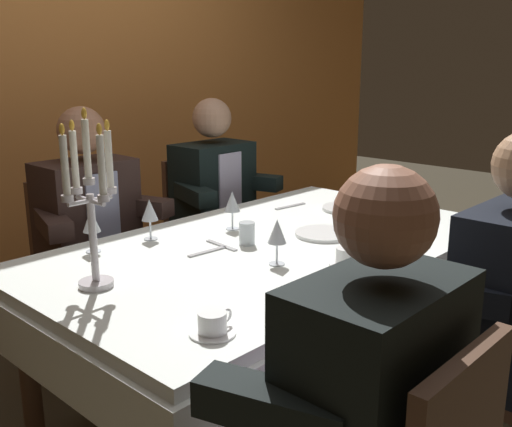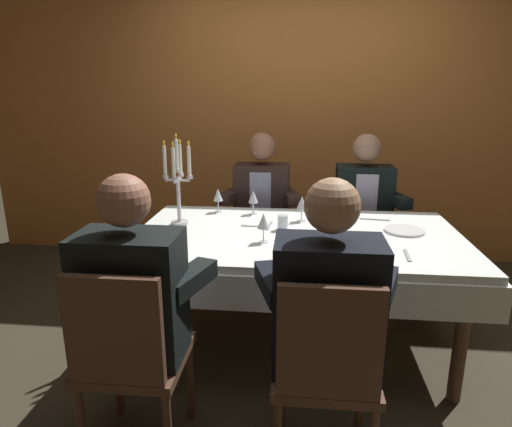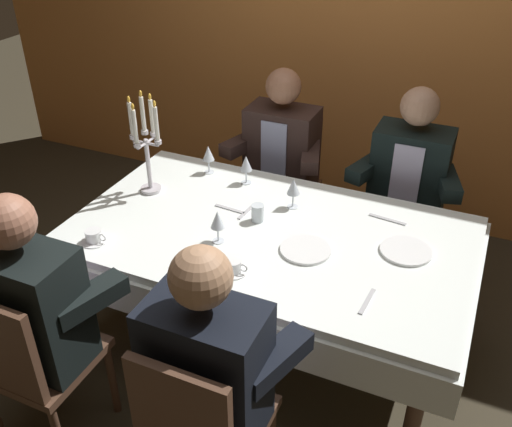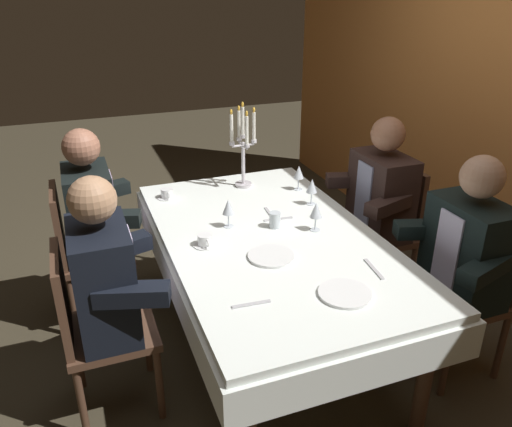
{
  "view_description": "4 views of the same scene",
  "coord_description": "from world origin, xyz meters",
  "views": [
    {
      "loc": [
        -1.67,
        -1.47,
        1.44
      ],
      "look_at": [
        -0.05,
        0.05,
        0.86
      ],
      "focal_mm": 41.52,
      "sensor_mm": 36.0,
      "label": 1
    },
    {
      "loc": [
        0.01,
        -2.47,
        1.54
      ],
      "look_at": [
        -0.24,
        -0.02,
        0.86
      ],
      "focal_mm": 30.98,
      "sensor_mm": 36.0,
      "label": 2
    },
    {
      "loc": [
        0.86,
        -2.1,
        2.25
      ],
      "look_at": [
        -0.06,
        -0.01,
        0.83
      ],
      "focal_mm": 39.86,
      "sensor_mm": 36.0,
      "label": 3
    },
    {
      "loc": [
        2.23,
        -0.93,
        1.99
      ],
      "look_at": [
        -0.2,
        -0.01,
        0.79
      ],
      "focal_mm": 35.64,
      "sensor_mm": 36.0,
      "label": 4
    }
  ],
  "objects": [
    {
      "name": "wine_glass_3",
      "position": [
        -0.3,
        0.39,
        0.85
      ],
      "size": [
        0.07,
        0.07,
        0.16
      ],
      "color": "silver",
      "rests_on": "dining_table"
    },
    {
      "name": "dinner_plate_1",
      "position": [
        0.21,
        -0.08,
        0.75
      ],
      "size": [
        0.23,
        0.23,
        0.01
      ],
      "primitive_type": "cylinder",
      "color": "white",
      "rests_on": "dining_table"
    },
    {
      "name": "seated_diner_0",
      "position": [
        -0.67,
        -0.89,
        0.74
      ],
      "size": [
        0.63,
        0.48,
        1.24
      ],
      "color": "#533627",
      "rests_on": "ground_plane"
    },
    {
      "name": "fork_2",
      "position": [
        -0.26,
        0.1,
        0.74
      ],
      "size": [
        0.17,
        0.03,
        0.01
      ],
      "primitive_type": "cube",
      "rotation": [
        0.0,
        0.0,
        -0.08
      ],
      "color": "#B7B7BC",
      "rests_on": "dining_table"
    },
    {
      "name": "wine_glass_1",
      "position": [
        0.02,
        0.25,
        0.86
      ],
      "size": [
        0.07,
        0.07,
        0.16
      ],
      "color": "silver",
      "rests_on": "dining_table"
    },
    {
      "name": "seated_diner_3",
      "position": [
        0.5,
        0.89,
        0.74
      ],
      "size": [
        0.63,
        0.48,
        1.24
      ],
      "color": "#533627",
      "rests_on": "ground_plane"
    },
    {
      "name": "knife_1",
      "position": [
        0.5,
        0.33,
        0.74
      ],
      "size": [
        0.19,
        0.04,
        0.01
      ],
      "primitive_type": "cube",
      "rotation": [
        0.0,
        0.0,
        -0.12
      ],
      "color": "#B7B7BC",
      "rests_on": "dining_table"
    },
    {
      "name": "dining_table",
      "position": [
        0.0,
        0.0,
        0.62
      ],
      "size": [
        1.94,
        1.14,
        0.74
      ],
      "color": "white",
      "rests_on": "ground_plane"
    },
    {
      "name": "dinner_plate_0",
      "position": [
        0.63,
        0.09,
        0.75
      ],
      "size": [
        0.23,
        0.23,
        0.01
      ],
      "primitive_type": "cylinder",
      "color": "white",
      "rests_on": "dining_table"
    },
    {
      "name": "seated_diner_1",
      "position": [
        -0.29,
        0.89,
        0.74
      ],
      "size": [
        0.63,
        0.48,
        1.24
      ],
      "color": "#533627",
      "rests_on": "ground_plane"
    },
    {
      "name": "candelabra",
      "position": [
        -0.73,
        0.1,
        1.0
      ],
      "size": [
        0.19,
        0.19,
        0.56
      ],
      "color": "silver",
      "rests_on": "dining_table"
    },
    {
      "name": "ground_plane",
      "position": [
        0.0,
        0.0,
        0.0
      ],
      "size": [
        12.0,
        12.0,
        0.0
      ],
      "primitive_type": "plane",
      "color": "#393224"
    },
    {
      "name": "back_wall",
      "position": [
        0.0,
        1.66,
        1.35
      ],
      "size": [
        6.0,
        0.12,
        2.7
      ],
      "primitive_type": "cube",
      "color": "#CE7B3A",
      "rests_on": "ground_plane"
    },
    {
      "name": "water_tumbler_0",
      "position": [
        -0.09,
        0.06,
        0.78
      ],
      "size": [
        0.06,
        0.06,
        0.09
      ],
      "primitive_type": "cylinder",
      "color": "silver",
      "rests_on": "dining_table"
    },
    {
      "name": "coffee_cup_1",
      "position": [
        -0.71,
        -0.41,
        0.77
      ],
      "size": [
        0.13,
        0.12,
        0.06
      ],
      "color": "white",
      "rests_on": "dining_table"
    },
    {
      "name": "wine_glass_2",
      "position": [
        -0.55,
        0.42,
        0.86
      ],
      "size": [
        0.07,
        0.07,
        0.16
      ],
      "color": "silver",
      "rests_on": "dining_table"
    },
    {
      "name": "seated_diner_2",
      "position": [
        0.13,
        -0.89,
        0.74
      ],
      "size": [
        0.63,
        0.48,
        1.24
      ],
      "color": "#533627",
      "rests_on": "ground_plane"
    },
    {
      "name": "wine_glass_0",
      "position": [
        -0.18,
        -0.18,
        0.86
      ],
      "size": [
        0.07,
        0.07,
        0.16
      ],
      "color": "silver",
      "rests_on": "dining_table"
    },
    {
      "name": "coffee_cup_0",
      "position": [
        -0.02,
        -0.36,
        0.77
      ],
      "size": [
        0.13,
        0.12,
        0.06
      ],
      "color": "white",
      "rests_on": "dining_table"
    },
    {
      "name": "spoon_0",
      "position": [
        0.56,
        -0.32,
        0.74
      ],
      "size": [
        0.03,
        0.17,
        0.01
      ],
      "primitive_type": "cube",
      "rotation": [
        0.0,
        0.0,
        1.5
      ],
      "color": "#B7B7BC",
      "rests_on": "dining_table"
    },
    {
      "name": "fork_3",
      "position": [
        -0.17,
        0.12,
        0.74
      ],
      "size": [
        0.03,
        0.17,
        0.01
      ],
      "primitive_type": "cube",
      "rotation": [
        0.0,
        0.0,
        1.49
      ],
      "color": "#B7B7BC",
      "rests_on": "dining_table"
    }
  ]
}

